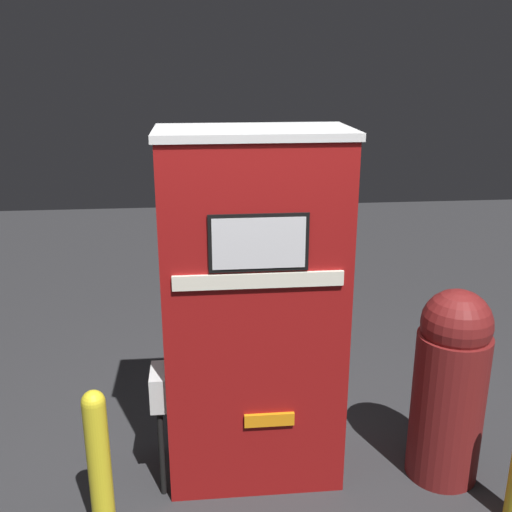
% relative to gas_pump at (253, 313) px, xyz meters
% --- Properties ---
extents(ground_plane, '(14.00, 14.00, 0.00)m').
position_rel_gas_pump_xyz_m(ground_plane, '(0.00, -0.26, -1.00)').
color(ground_plane, '#2D2D30').
extents(gas_pump, '(1.07, 0.56, 2.00)m').
position_rel_gas_pump_xyz_m(gas_pump, '(0.00, 0.00, 0.00)').
color(gas_pump, maroon).
rests_on(gas_pump, ground_plane).
extents(safety_bollard, '(0.12, 0.12, 0.82)m').
position_rel_gas_pump_xyz_m(safety_bollard, '(-0.81, -0.45, -0.57)').
color(safety_bollard, yellow).
rests_on(safety_bollard, ground_plane).
extents(trash_bin, '(0.41, 0.41, 1.15)m').
position_rel_gas_pump_xyz_m(trash_bin, '(1.09, -0.16, -0.41)').
color(trash_bin, maroon).
rests_on(trash_bin, ground_plane).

